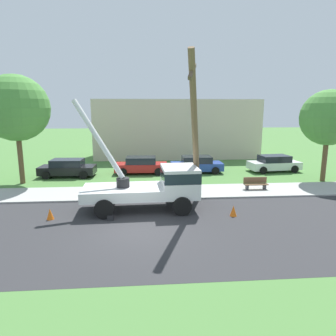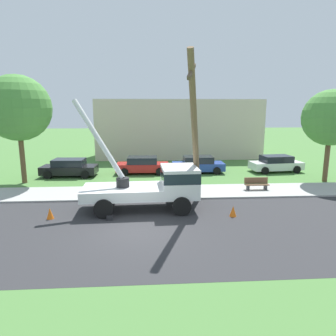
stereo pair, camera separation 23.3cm
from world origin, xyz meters
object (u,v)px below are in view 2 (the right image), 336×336
(utility_truck, at_px, (156,184))
(parked_sedan_white, at_px, (276,164))
(parked_sedan_blue, at_px, (198,164))
(roadside_tree_near, at_px, (18,108))
(traffic_cone_behind, at_px, (50,213))
(parked_sedan_red, at_px, (143,165))
(parked_sedan_black, at_px, (69,168))
(roadside_tree_far, at_px, (331,118))
(leaning_utility_pole, at_px, (195,133))
(park_bench, at_px, (257,184))
(traffic_cone_ahead, at_px, (233,211))

(utility_truck, xyz_separation_m, parked_sedan_white, (10.74, 9.25, -0.70))
(parked_sedan_blue, distance_m, roadside_tree_near, 14.59)
(traffic_cone_behind, relative_size, parked_sedan_red, 0.13)
(utility_truck, bearing_deg, parked_sedan_white, 40.74)
(parked_sedan_black, distance_m, roadside_tree_far, 20.48)
(utility_truck, distance_m, parked_sedan_blue, 10.09)
(parked_sedan_blue, bearing_deg, parked_sedan_red, 179.93)
(leaning_utility_pole, distance_m, parked_sedan_black, 12.97)
(parked_sedan_black, xyz_separation_m, parked_sedan_red, (5.95, 0.72, 0.00))
(traffic_cone_behind, bearing_deg, parked_sedan_red, 67.05)
(parked_sedan_red, height_order, parked_sedan_white, same)
(parked_sedan_red, height_order, roadside_tree_far, roadside_tree_far)
(parked_sedan_white, bearing_deg, parked_sedan_blue, 179.67)
(roadside_tree_near, bearing_deg, leaning_utility_pole, -29.69)
(utility_truck, height_order, park_bench, utility_truck)
(parked_sedan_black, height_order, parked_sedan_white, same)
(utility_truck, xyz_separation_m, parked_sedan_black, (-6.85, 8.58, -0.70))
(traffic_cone_ahead, distance_m, traffic_cone_behind, 9.29)
(traffic_cone_ahead, bearing_deg, traffic_cone_behind, 178.42)
(parked_sedan_black, xyz_separation_m, parked_sedan_blue, (10.72, 0.71, 0.00))
(leaning_utility_pole, relative_size, roadside_tree_far, 1.21)
(traffic_cone_behind, xyz_separation_m, parked_sedan_white, (16.10, 10.47, 0.43))
(traffic_cone_ahead, height_order, parked_sedan_blue, parked_sedan_blue)
(utility_truck, height_order, traffic_cone_behind, utility_truck)
(leaning_utility_pole, xyz_separation_m, park_bench, (4.77, 3.38, -3.75))
(traffic_cone_ahead, distance_m, park_bench, 5.54)
(parked_sedan_black, bearing_deg, traffic_cone_behind, -81.33)
(parked_sedan_white, height_order, park_bench, parked_sedan_white)
(utility_truck, distance_m, traffic_cone_ahead, 4.34)
(parked_sedan_black, distance_m, roadside_tree_near, 5.88)
(utility_truck, xyz_separation_m, parked_sedan_red, (-0.91, 9.30, -0.70))
(leaning_utility_pole, xyz_separation_m, parked_sedan_red, (-2.98, 9.45, -3.50))
(parked_sedan_white, bearing_deg, utility_truck, -139.26)
(utility_truck, height_order, parked_sedan_blue, utility_truck)
(parked_sedan_black, bearing_deg, leaning_utility_pole, -44.36)
(utility_truck, relative_size, parked_sedan_blue, 1.55)
(roadside_tree_near, bearing_deg, utility_truck, -34.11)
(utility_truck, height_order, parked_sedan_white, utility_truck)
(parked_sedan_black, distance_m, parked_sedan_blue, 10.74)
(parked_sedan_red, distance_m, parked_sedan_blue, 4.77)
(traffic_cone_ahead, distance_m, roadside_tree_far, 12.29)
(roadside_tree_near, bearing_deg, traffic_cone_ahead, -30.54)
(leaning_utility_pole, distance_m, parked_sedan_blue, 10.23)
(utility_truck, distance_m, roadside_tree_far, 14.50)
(parked_sedan_blue, bearing_deg, roadside_tree_far, -22.50)
(utility_truck, relative_size, parked_sedan_black, 1.53)
(utility_truck, xyz_separation_m, parked_sedan_blue, (3.86, 9.29, -0.70))
(roadside_tree_near, relative_size, roadside_tree_far, 1.14)
(parked_sedan_white, bearing_deg, traffic_cone_ahead, -122.44)
(traffic_cone_ahead, relative_size, park_bench, 0.35)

